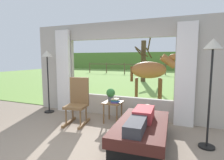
# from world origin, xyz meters

# --- Properties ---
(ground_plane) EXTENTS (12.00, 12.00, 0.00)m
(ground_plane) POSITION_xyz_m (0.00, 0.00, 0.00)
(ground_plane) COLOR gray
(back_wall_with_window) EXTENTS (5.20, 0.12, 2.55)m
(back_wall_with_window) POSITION_xyz_m (0.00, 2.26, 1.25)
(back_wall_with_window) COLOR #ADA599
(back_wall_with_window) RESTS_ON ground_plane
(curtain_panel_left) EXTENTS (0.44, 0.10, 2.40)m
(curtain_panel_left) POSITION_xyz_m (-1.69, 2.12, 1.20)
(curtain_panel_left) COLOR silver
(curtain_panel_left) RESTS_ON ground_plane
(curtain_panel_right) EXTENTS (0.44, 0.10, 2.40)m
(curtain_panel_right) POSITION_xyz_m (1.69, 2.12, 1.20)
(curtain_panel_right) COLOR silver
(curtain_panel_right) RESTS_ON ground_plane
(outdoor_pasture_lawn) EXTENTS (36.00, 21.68, 0.02)m
(outdoor_pasture_lawn) POSITION_xyz_m (0.00, 13.16, 0.01)
(outdoor_pasture_lawn) COLOR #759E47
(outdoor_pasture_lawn) RESTS_ON ground_plane
(distant_hill_ridge) EXTENTS (36.00, 2.00, 2.40)m
(distant_hill_ridge) POSITION_xyz_m (0.00, 23.00, 1.20)
(distant_hill_ridge) COLOR #5D863A
(distant_hill_ridge) RESTS_ON ground_plane
(recliner_sofa) EXTENTS (0.99, 1.75, 0.42)m
(recliner_sofa) POSITION_xyz_m (0.98, 0.84, 0.22)
(recliner_sofa) COLOR black
(recliner_sofa) RESTS_ON ground_plane
(reclining_person) EXTENTS (0.37, 1.44, 0.22)m
(reclining_person) POSITION_xyz_m (0.98, 0.79, 0.52)
(reclining_person) COLOR #B23338
(reclining_person) RESTS_ON recliner_sofa
(rocking_chair) EXTENTS (0.56, 0.74, 1.12)m
(rocking_chair) POSITION_xyz_m (-0.73, 1.37, 0.55)
(rocking_chair) COLOR brown
(rocking_chair) RESTS_ON ground_plane
(side_table) EXTENTS (0.44, 0.44, 0.52)m
(side_table) POSITION_xyz_m (0.06, 1.70, 0.43)
(side_table) COLOR brown
(side_table) RESTS_ON ground_plane
(potted_plant) EXTENTS (0.22, 0.22, 0.32)m
(potted_plant) POSITION_xyz_m (-0.02, 1.76, 0.70)
(potted_plant) COLOR #4C5156
(potted_plant) RESTS_ON side_table
(book_stack) EXTENTS (0.21, 0.16, 0.11)m
(book_stack) POSITION_xyz_m (0.15, 1.64, 0.57)
(book_stack) COLOR #59336B
(book_stack) RESTS_ON side_table
(floor_lamp_left) EXTENTS (0.32, 0.32, 1.81)m
(floor_lamp_left) POSITION_xyz_m (-2.01, 1.80, 1.46)
(floor_lamp_left) COLOR black
(floor_lamp_left) RESTS_ON ground_plane
(floor_lamp_right) EXTENTS (0.32, 0.32, 1.92)m
(floor_lamp_right) POSITION_xyz_m (2.09, 1.14, 1.55)
(floor_lamp_right) COLOR black
(floor_lamp_right) RESTS_ON ground_plane
(horse) EXTENTS (1.82, 0.84, 1.73)m
(horse) POSITION_xyz_m (0.55, 4.18, 1.16)
(horse) COLOR brown
(horse) RESTS_ON outdoor_pasture_lawn
(pasture_tree) EXTENTS (1.06, 1.04, 2.98)m
(pasture_tree) POSITION_xyz_m (-0.91, 9.70, 1.46)
(pasture_tree) COLOR #4C3823
(pasture_tree) RESTS_ON outdoor_pasture_lawn
(pasture_fence_line) EXTENTS (16.10, 0.10, 1.10)m
(pasture_fence_line) POSITION_xyz_m (0.00, 15.16, 0.74)
(pasture_fence_line) COLOR brown
(pasture_fence_line) RESTS_ON outdoor_pasture_lawn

